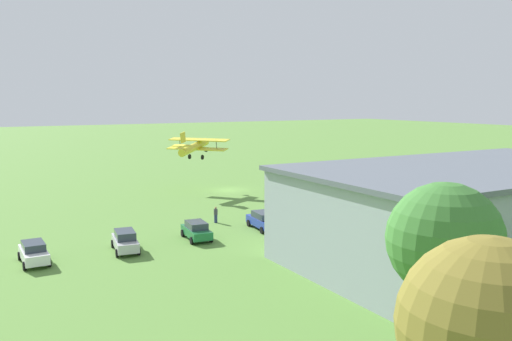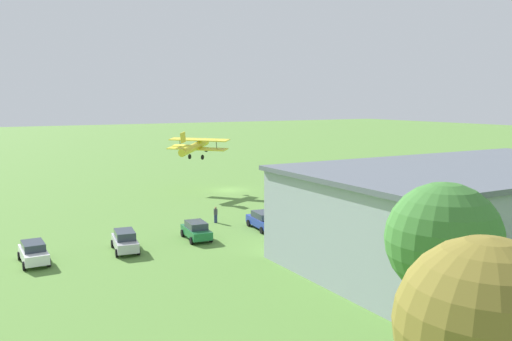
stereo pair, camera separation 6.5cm
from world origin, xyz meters
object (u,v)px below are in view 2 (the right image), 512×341
at_px(car_black, 441,199).
at_px(person_near_hangar_door, 284,212).
at_px(car_silver, 125,241).
at_px(tree_near_perimeter_road, 485,332).
at_px(hangar, 476,211).
at_px(biplane, 195,146).
at_px(person_beside_truck, 343,204).
at_px(person_walking_on_apron, 216,215).
at_px(person_crossing_taxiway, 295,218).
at_px(car_white, 33,252).
at_px(car_blue, 264,220).
at_px(car_green, 196,230).
at_px(tree_behind_hangar_left, 443,240).

xyz_separation_m(car_black, person_near_hangar_door, (19.46, -2.94, 0.03)).
bearing_deg(car_silver, tree_near_perimeter_road, 88.02).
bearing_deg(hangar, tree_near_perimeter_road, 38.24).
height_order(biplane, person_beside_truck, biplane).
bearing_deg(person_walking_on_apron, person_crossing_taxiway, 141.82).
relative_size(person_beside_truck, tree_near_perimeter_road, 0.18).
height_order(hangar, car_black, hangar).
bearing_deg(car_silver, hangar, 147.65).
bearing_deg(person_walking_on_apron, car_white, 16.91).
bearing_deg(car_blue, car_green, 2.83).
distance_m(car_green, car_white, 13.33).
bearing_deg(car_black, person_near_hangar_door, -8.59).
distance_m(hangar, car_green, 23.03).
height_order(biplane, car_green, biplane).
height_order(car_green, tree_behind_hangar_left, tree_behind_hangar_left).
distance_m(biplane, car_green, 24.52).
bearing_deg(biplane, car_white, 44.69).
xyz_separation_m(car_green, person_walking_on_apron, (-4.19, -4.96, -0.02)).
relative_size(biplane, tree_behind_hangar_left, 0.90).
xyz_separation_m(car_white, tree_behind_hangar_left, (-13.18, 26.64, 5.43)).
bearing_deg(car_black, car_silver, 0.24).
bearing_deg(biplane, tree_behind_hangar_left, 79.07).
bearing_deg(tree_behind_hangar_left, person_near_hangar_door, -110.12).
relative_size(hangar, person_beside_truck, 17.97).
bearing_deg(tree_near_perimeter_road, car_silver, -91.98).
height_order(person_crossing_taxiway, person_walking_on_apron, person_walking_on_apron).
height_order(car_white, person_near_hangar_door, person_near_hangar_door).
relative_size(car_black, car_blue, 1.02).
bearing_deg(car_green, tree_behind_hangar_left, 89.71).
bearing_deg(person_near_hangar_door, hangar, 109.19).
bearing_deg(biplane, person_beside_truck, 116.78).
relative_size(car_green, person_beside_truck, 2.59).
relative_size(car_black, car_green, 1.13).
xyz_separation_m(car_white, person_near_hangar_door, (-24.02, -2.93, 0.02)).
relative_size(car_blue, person_walking_on_apron, 2.94).
bearing_deg(car_blue, person_beside_truck, -166.49).
xyz_separation_m(hangar, person_crossing_taxiway, (6.50, -15.41, -2.83)).
bearing_deg(car_black, biplane, -47.13).
xyz_separation_m(car_blue, person_walking_on_apron, (2.84, -4.61, -0.05)).
xyz_separation_m(person_beside_truck, person_near_hangar_door, (8.16, 0.63, 0.05)).
distance_m(hangar, car_blue, 18.77).
bearing_deg(tree_behind_hangar_left, person_walking_on_apron, -97.71).
relative_size(person_near_hangar_door, tree_behind_hangar_left, 0.20).
relative_size(car_silver, car_white, 1.06).
distance_m(tree_near_perimeter_road, tree_behind_hangar_left, 10.79).
bearing_deg(car_silver, tree_behind_hangar_left, 103.44).
xyz_separation_m(car_silver, tree_behind_hangar_left, (-6.32, 26.47, 5.41)).
height_order(person_walking_on_apron, tree_near_perimeter_road, tree_near_perimeter_road).
distance_m(car_green, tree_near_perimeter_road, 36.08).
height_order(car_blue, tree_near_perimeter_road, tree_near_perimeter_road).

